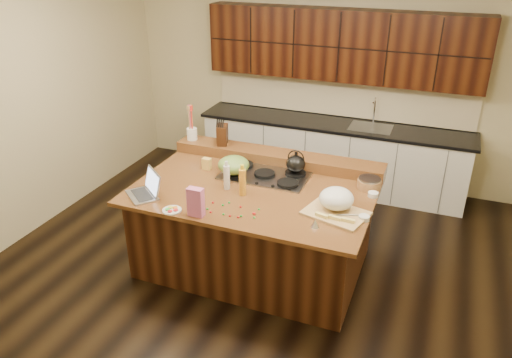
% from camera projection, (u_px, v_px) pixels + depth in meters
% --- Properties ---
extents(room, '(5.52, 5.02, 2.72)m').
position_uv_depth(room, '(254.00, 149.00, 4.86)').
color(room, black).
rests_on(room, ground).
extents(island, '(2.40, 1.60, 0.92)m').
position_uv_depth(island, '(254.00, 227.00, 5.24)').
color(island, black).
rests_on(island, ground).
extents(back_ledge, '(2.40, 0.30, 0.12)m').
position_uv_depth(back_ledge, '(277.00, 157.00, 5.60)').
color(back_ledge, black).
rests_on(back_ledge, island).
extents(cooktop, '(0.92, 0.52, 0.05)m').
position_uv_depth(cooktop, '(265.00, 175.00, 5.29)').
color(cooktop, gray).
rests_on(cooktop, island).
extents(back_counter, '(3.70, 0.66, 2.40)m').
position_uv_depth(back_counter, '(335.00, 119.00, 6.78)').
color(back_counter, silver).
rests_on(back_counter, ground).
extents(kettle, '(0.22, 0.22, 0.19)m').
position_uv_depth(kettle, '(296.00, 164.00, 5.25)').
color(kettle, black).
rests_on(kettle, cooktop).
extents(green_bowl, '(0.43, 0.43, 0.18)m').
position_uv_depth(green_bowl, '(234.00, 165.00, 5.23)').
color(green_bowl, olive).
rests_on(green_bowl, cooktop).
extents(laptop, '(0.44, 0.43, 0.24)m').
position_uv_depth(laptop, '(147.00, 189.00, 4.88)').
color(laptop, '#B7B7BC').
rests_on(laptop, island).
extents(oil_bottle, '(0.08, 0.08, 0.27)m').
position_uv_depth(oil_bottle, '(242.00, 182.00, 4.86)').
color(oil_bottle, orange).
rests_on(oil_bottle, island).
extents(vinegar_bottle, '(0.08, 0.08, 0.25)m').
position_uv_depth(vinegar_bottle, '(227.00, 177.00, 4.98)').
color(vinegar_bottle, silver).
rests_on(vinegar_bottle, island).
extents(wooden_tray, '(0.63, 0.53, 0.22)m').
position_uv_depth(wooden_tray, '(336.00, 202.00, 4.58)').
color(wooden_tray, tan).
rests_on(wooden_tray, island).
extents(ramekin_a, '(0.11, 0.11, 0.04)m').
position_uv_depth(ramekin_a, '(364.00, 218.00, 4.47)').
color(ramekin_a, white).
rests_on(ramekin_a, island).
extents(ramekin_b, '(0.12, 0.12, 0.04)m').
position_uv_depth(ramekin_b, '(346.00, 207.00, 4.65)').
color(ramekin_b, white).
rests_on(ramekin_b, island).
extents(ramekin_c, '(0.13, 0.13, 0.04)m').
position_uv_depth(ramekin_c, '(373.00, 194.00, 4.87)').
color(ramekin_c, white).
rests_on(ramekin_c, island).
extents(strainer_bowl, '(0.31, 0.31, 0.09)m').
position_uv_depth(strainer_bowl, '(369.00, 184.00, 5.03)').
color(strainer_bowl, '#996B3F').
rests_on(strainer_bowl, island).
extents(kitchen_timer, '(0.09, 0.09, 0.07)m').
position_uv_depth(kitchen_timer, '(315.00, 223.00, 4.36)').
color(kitchen_timer, silver).
rests_on(kitchen_timer, island).
extents(pink_bag, '(0.15, 0.08, 0.27)m').
position_uv_depth(pink_bag, '(196.00, 202.00, 4.49)').
color(pink_bag, '#CB5F90').
rests_on(pink_bag, island).
extents(candy_plate, '(0.21, 0.21, 0.01)m').
position_uv_depth(candy_plate, '(172.00, 210.00, 4.63)').
color(candy_plate, white).
rests_on(candy_plate, island).
extents(package_box, '(0.10, 0.07, 0.13)m').
position_uv_depth(package_box, '(207.00, 164.00, 5.43)').
color(package_box, '#E8BB52').
rests_on(package_box, island).
extents(utensil_crock, '(0.16, 0.16, 0.14)m').
position_uv_depth(utensil_crock, '(192.00, 134.00, 5.90)').
color(utensil_crock, white).
rests_on(utensil_crock, back_ledge).
extents(knife_block, '(0.17, 0.21, 0.23)m').
position_uv_depth(knife_block, '(222.00, 135.00, 5.75)').
color(knife_block, black).
rests_on(knife_block, back_ledge).
extents(gumdrop_0, '(0.02, 0.02, 0.02)m').
position_uv_depth(gumdrop_0, '(253.00, 213.00, 4.56)').
color(gumdrop_0, red).
rests_on(gumdrop_0, island).
extents(gumdrop_1, '(0.02, 0.02, 0.02)m').
position_uv_depth(gumdrop_1, '(223.00, 205.00, 4.71)').
color(gumdrop_1, '#198C26').
rests_on(gumdrop_1, island).
extents(gumdrop_2, '(0.02, 0.02, 0.02)m').
position_uv_depth(gumdrop_2, '(238.00, 217.00, 4.51)').
color(gumdrop_2, red).
rests_on(gumdrop_2, island).
extents(gumdrop_3, '(0.02, 0.02, 0.02)m').
position_uv_depth(gumdrop_3, '(229.00, 203.00, 4.75)').
color(gumdrop_3, '#198C26').
rests_on(gumdrop_3, island).
extents(gumdrop_4, '(0.02, 0.02, 0.02)m').
position_uv_depth(gumdrop_4, '(255.00, 213.00, 4.56)').
color(gumdrop_4, red).
rests_on(gumdrop_4, island).
extents(gumdrop_5, '(0.02, 0.02, 0.02)m').
position_uv_depth(gumdrop_5, '(259.00, 209.00, 4.63)').
color(gumdrop_5, '#198C26').
rests_on(gumdrop_5, island).
extents(gumdrop_6, '(0.02, 0.02, 0.02)m').
position_uv_depth(gumdrop_6, '(241.00, 207.00, 4.68)').
color(gumdrop_6, red).
rests_on(gumdrop_6, island).
extents(gumdrop_7, '(0.02, 0.02, 0.02)m').
position_uv_depth(gumdrop_7, '(241.00, 216.00, 4.52)').
color(gumdrop_7, '#198C26').
rests_on(gumdrop_7, island).
extents(gumdrop_8, '(0.02, 0.02, 0.02)m').
position_uv_depth(gumdrop_8, '(213.00, 203.00, 4.75)').
color(gumdrop_8, red).
rests_on(gumdrop_8, island).
extents(gumdrop_9, '(0.02, 0.02, 0.02)m').
position_uv_depth(gumdrop_9, '(254.00, 218.00, 4.50)').
color(gumdrop_9, '#198C26').
rests_on(gumdrop_9, island).
extents(gumdrop_10, '(0.02, 0.02, 0.02)m').
position_uv_depth(gumdrop_10, '(211.00, 212.00, 4.59)').
color(gumdrop_10, red).
rests_on(gumdrop_10, island).
extents(gumdrop_11, '(0.02, 0.02, 0.02)m').
position_uv_depth(gumdrop_11, '(207.00, 209.00, 4.64)').
color(gumdrop_11, '#198C26').
rests_on(gumdrop_11, island).
extents(gumdrop_12, '(0.02, 0.02, 0.02)m').
position_uv_depth(gumdrop_12, '(230.00, 216.00, 4.53)').
color(gumdrop_12, red).
rests_on(gumdrop_12, island).
extents(gumdrop_13, '(0.02, 0.02, 0.02)m').
position_uv_depth(gumdrop_13, '(223.00, 214.00, 4.55)').
color(gumdrop_13, '#198C26').
rests_on(gumdrop_13, island).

